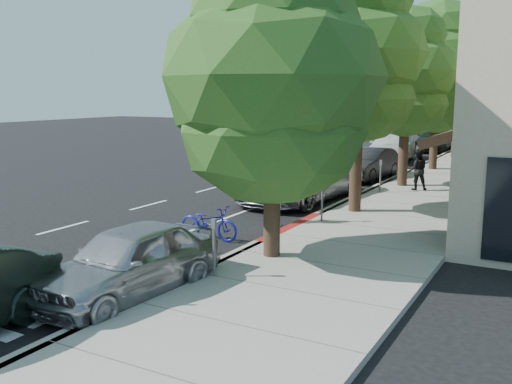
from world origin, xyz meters
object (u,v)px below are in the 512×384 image
Objects in this scene: street_tree_4 at (458,87)px; cyclist at (275,196)px; dark_sedan at (368,164)px; pedestrian at (418,170)px; dark_suv_far at (434,138)px; near_car_a at (129,261)px; street_tree_5 at (474,87)px; bicycle at (209,222)px; street_tree_2 at (407,74)px; street_tree_1 at (359,57)px; white_pickup at (391,147)px; silver_suv at (299,177)px; street_tree_3 at (438,68)px; street_tree_0 at (272,82)px.

street_tree_4 is 21.05m from cyclist.
pedestrian reaches higher than dark_sedan.
near_car_a is at bearing -91.26° from dark_suv_far.
street_tree_5 reaches higher than bicycle.
dark_suv_far is at bearing 97.42° from street_tree_2.
street_tree_2 is at bearing 90.00° from street_tree_1.
street_tree_1 is at bearing -87.15° from dark_suv_far.
street_tree_2 is 9.65m from cyclist.
silver_suv is at bearing -94.00° from white_pickup.
cyclist is at bearing -100.33° from street_tree_2.
cyclist is at bearing 50.90° from pedestrian.
street_tree_2 is 18.00m from street_tree_5.
bicycle is (-0.91, -2.26, -0.48)m from cyclist.
street_tree_2 is at bearing -68.57° from pedestrian.
street_tree_3 is at bearing -51.86° from white_pickup.
street_tree_3 is 1.22× the size of street_tree_4.
silver_suv reaches higher than bicycle.
silver_suv is (-2.75, -4.50, -3.90)m from street_tree_2.
cyclist reaches higher than white_pickup.
street_tree_5 is (0.00, 6.00, 0.07)m from street_tree_4.
pedestrian is (2.42, 7.85, 0.02)m from cyclist.
white_pickup is (-0.60, 20.24, 0.35)m from bicycle.
street_tree_2 is 4.92m from dark_sedan.
bicycle is (-2.50, -22.99, -3.85)m from street_tree_4.
pedestrian is at bearing -18.35° from bicycle.
near_car_a is at bearing -78.72° from silver_suv.
cyclist reaches higher than bicycle.
street_tree_3 is at bearing -90.00° from street_tree_5.
bicycle is (-2.50, -4.99, -4.67)m from street_tree_1.
street_tree_3 is at bearing 90.39° from near_car_a.
bicycle is 10.65m from pedestrian.
silver_suv is at bearing -90.68° from dark_sedan.
street_tree_4 is 4.25× the size of pedestrian.
street_tree_2 is 17.18m from dark_suv_far.
cyclist is 8.21m from pedestrian.
street_tree_0 is 0.89× the size of street_tree_1.
bicycle is 12.87m from dark_sedan.
cyclist is 0.33× the size of white_pickup.
white_pickup is at bearing 98.05° from near_car_a.
near_car_a is (1.35, -11.00, -0.14)m from silver_suv.
white_pickup is at bearing 98.30° from street_tree_0.
cyclist is at bearing -91.32° from dark_suv_far.
street_tree_1 is 10.57m from near_car_a.
street_tree_5 is at bearing 90.00° from street_tree_2.
street_tree_0 is 12.01m from street_tree_2.
street_tree_2 is 1.45× the size of dark_suv_far.
street_tree_3 is at bearing -90.00° from street_tree_4.
street_tree_3 is at bearing 90.00° from street_tree_1.
pedestrian is at bearing -14.93° from cyclist.
dark_sedan is at bearing -101.67° from street_tree_4.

